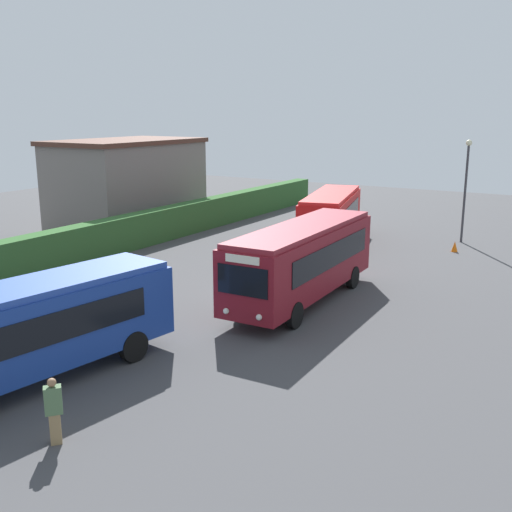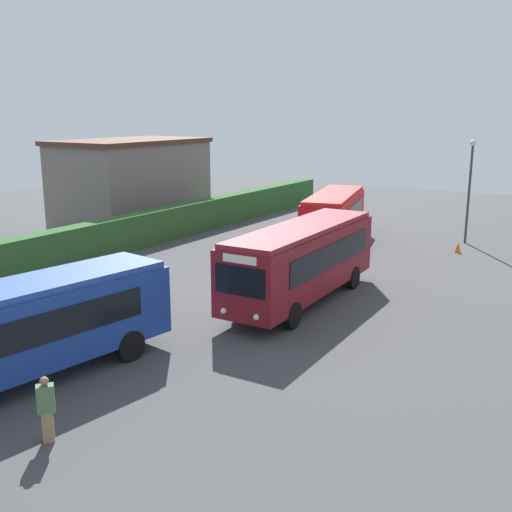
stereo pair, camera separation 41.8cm
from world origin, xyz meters
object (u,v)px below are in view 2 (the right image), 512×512
object	(u,v)px
bus_red	(334,214)
person_right	(36,304)
bus_blue	(31,324)
person_left	(46,408)
bus_maroon	(302,259)
traffic_cone	(458,247)
lamppost	(470,180)

from	to	relation	value
bus_red	person_right	world-z (taller)	bus_red
bus_blue	bus_red	distance (m)	22.27
bus_red	person_right	distance (m)	19.70
person_left	bus_maroon	bearing A→B (deg)	-49.81
bus_maroon	traffic_cone	size ratio (longest dim) A/B	16.27
bus_maroon	traffic_cone	bearing A→B (deg)	164.18
bus_maroon	bus_red	distance (m)	12.13
person_right	bus_blue	bearing A→B (deg)	-12.94
bus_maroon	person_right	distance (m)	10.40
person_left	bus_red	bearing A→B (deg)	-40.67
bus_maroon	bus_red	size ratio (longest dim) A/B	1.10
bus_blue	bus_maroon	world-z (taller)	bus_maroon
bus_blue	person_right	bearing A→B (deg)	58.83
bus_blue	person_left	world-z (taller)	bus_blue
bus_blue	traffic_cone	world-z (taller)	bus_blue
bus_red	traffic_cone	bearing A→B (deg)	-94.69
bus_maroon	bus_red	world-z (taller)	bus_maroon
person_right	bus_maroon	bearing A→B (deg)	77.30
bus_red	person_left	distance (m)	24.69
bus_red	person_left	xyz separation A→B (m)	(-24.39, -3.75, -0.85)
person_left	person_right	xyz separation A→B (m)	(4.89, 6.50, 0.10)
bus_red	person_left	bearing A→B (deg)	174.62
lamppost	traffic_cone	bearing A→B (deg)	-174.66
person_right	lamppost	size ratio (longest dim) A/B	0.30
bus_red	lamppost	world-z (taller)	lamppost
bus_blue	person_left	bearing A→B (deg)	-115.24
person_left	bus_blue	bearing A→B (deg)	6.78
bus_maroon	lamppost	distance (m)	15.92
bus_maroon	person_left	world-z (taller)	bus_maroon
person_right	lamppost	xyz separation A→B (m)	(23.50, -9.61, 2.79)
person_right	bus_red	bearing A→B (deg)	108.79
bus_blue	person_right	xyz separation A→B (m)	(2.77, 3.33, -0.74)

